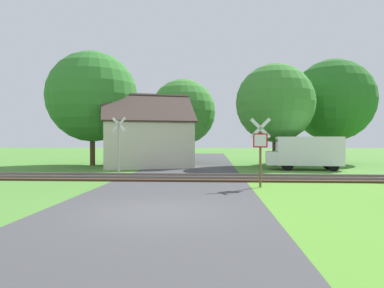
{
  "coord_description": "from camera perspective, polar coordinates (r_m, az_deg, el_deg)",
  "views": [
    {
      "loc": [
        1.64,
        -9.49,
        2.01
      ],
      "look_at": [
        0.5,
        9.13,
        1.8
      ],
      "focal_mm": 32.0,
      "sensor_mm": 36.0,
      "label": 1
    }
  ],
  "objects": [
    {
      "name": "ground_plane",
      "position": [
        9.84,
        -6.28,
        -11.15
      ],
      "size": [
        160.0,
        160.0,
        0.0
      ],
      "primitive_type": "plane",
      "color": "#4C8433"
    },
    {
      "name": "rail_track",
      "position": [
        17.8,
        -1.81,
        -5.65
      ],
      "size": [
        60.0,
        2.6,
        0.22
      ],
      "color": "#422D1E",
      "rests_on": "ground"
    },
    {
      "name": "road_asphalt",
      "position": [
        11.78,
        -4.6,
        -9.17
      ],
      "size": [
        6.5,
        80.0,
        0.01
      ],
      "primitive_type": "cube",
      "color": "#424244",
      "rests_on": "ground"
    },
    {
      "name": "tree_left",
      "position": [
        28.58,
        -16.28,
        7.55
      ],
      "size": [
        7.15,
        7.15,
        9.04
      ],
      "color": "#513823",
      "rests_on": "ground"
    },
    {
      "name": "tree_far",
      "position": [
        32.64,
        22.44,
        6.75
      ],
      "size": [
        7.13,
        7.13,
        9.08
      ],
      "color": "#513823",
      "rests_on": "ground"
    },
    {
      "name": "tree_center",
      "position": [
        31.01,
        -1.51,
        5.38
      ],
      "size": [
        5.84,
        5.84,
        7.5
      ],
      "color": "#513823",
      "rests_on": "ground"
    },
    {
      "name": "tree_right",
      "position": [
        27.14,
        13.67,
        6.62
      ],
      "size": [
        6.0,
        6.0,
        7.85
      ],
      "color": "#513823",
      "rests_on": "ground"
    },
    {
      "name": "stop_sign_near",
      "position": [
        14.78,
        11.32,
        -0.42
      ],
      "size": [
        0.87,
        0.2,
        2.96
      ],
      "rotation": [
        0.0,
        0.0,
        2.97
      ],
      "color": "brown",
      "rests_on": "ground"
    },
    {
      "name": "crossing_sign_far",
      "position": [
        20.66,
        -12.14,
        0.45
      ],
      "size": [
        0.87,
        0.2,
        3.37
      ],
      "rotation": [
        0.0,
        0.0,
        -0.2
      ],
      "color": "#9E9EA5",
      "rests_on": "ground"
    },
    {
      "name": "house",
      "position": [
        26.43,
        -7.61,
        0.36
      ],
      "size": [
        8.05,
        7.54,
        5.58
      ],
      "rotation": [
        0.0,
        0.0,
        0.3
      ],
      "color": "beige",
      "rests_on": "ground"
    },
    {
      "name": "mail_truck",
      "position": [
        24.3,
        18.45,
        -1.21
      ],
      "size": [
        5.06,
        2.34,
        2.24
      ],
      "rotation": [
        0.0,
        0.0,
        1.47
      ],
      "color": "white",
      "rests_on": "ground"
    }
  ]
}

